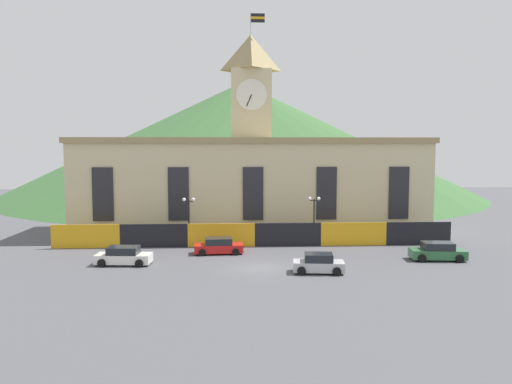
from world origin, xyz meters
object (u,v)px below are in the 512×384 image
Objects in this scene: street_lamp_right at (189,210)px; car_silver_hatch at (319,264)px; car_red_sedan at (219,246)px; car_white_taxi at (124,256)px; street_lamp_left at (314,209)px; car_green_wagon at (438,252)px.

street_lamp_right reaches higher than car_silver_hatch.
street_lamp_right reaches higher than car_red_sedan.
car_silver_hatch is at bearing -8.26° from car_white_taxi.
street_lamp_left reaches higher than car_red_sedan.
street_lamp_left is at bearing 21.13° from car_red_sedan.
car_red_sedan is (-7.89, 7.44, -0.02)m from car_silver_hatch.
car_white_taxi is at bearing -156.31° from car_red_sedan.
car_silver_hatch is at bearing -46.59° from car_red_sedan.
street_lamp_right is 1.02× the size of car_white_taxi.
car_silver_hatch is 0.86× the size of car_green_wagon.
street_lamp_left reaches higher than car_silver_hatch.
car_white_taxi is 26.62m from car_green_wagon.
car_white_taxi is 1.03× the size of car_red_sedan.
street_lamp_left is 12.60m from car_green_wagon.
street_lamp_left is 1.16× the size of car_silver_hatch.
car_white_taxi is 0.97× the size of car_green_wagon.
car_white_taxi is at bearing 174.18° from car_silver_hatch.
car_green_wagon is at bearing 25.93° from car_silver_hatch.
car_silver_hatch is 11.63m from car_green_wagon.
car_silver_hatch is at bearing -97.72° from street_lamp_left.
street_lamp_left is 19.29m from car_white_taxi.
street_lamp_left is 1.05× the size of car_red_sedan.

